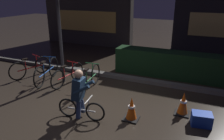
{
  "coord_description": "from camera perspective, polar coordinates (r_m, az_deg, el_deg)",
  "views": [
    {
      "loc": [
        2.37,
        -4.39,
        2.87
      ],
      "look_at": [
        0.2,
        0.6,
        0.9
      ],
      "focal_mm": 34.69,
      "sensor_mm": 36.0,
      "label": 1
    }
  ],
  "objects": [
    {
      "name": "traffic_cone_near",
      "position": [
        5.2,
        5.16,
        -10.13
      ],
      "size": [
        0.36,
        0.36,
        0.58
      ],
      "color": "black",
      "rests_on": "ground"
    },
    {
      "name": "hedge_row",
      "position": [
        7.89,
        18.2,
        1.06
      ],
      "size": [
        4.8,
        0.7,
        0.91
      ],
      "primitive_type": "cube",
      "color": "black",
      "rests_on": "ground"
    },
    {
      "name": "parked_bike_leftmost",
      "position": [
        8.23,
        -20.69,
        0.62
      ],
      "size": [
        0.57,
        1.53,
        0.73
      ],
      "rotation": [
        0.0,
        0.0,
        1.26
      ],
      "color": "black",
      "rests_on": "ground"
    },
    {
      "name": "parked_bike_center_right",
      "position": [
        6.64,
        -6.05,
        -2.44
      ],
      "size": [
        0.46,
        1.72,
        0.79
      ],
      "rotation": [
        0.0,
        0.0,
        1.67
      ],
      "color": "black",
      "rests_on": "ground"
    },
    {
      "name": "parked_bike_center_left",
      "position": [
        7.2,
        -11.56,
        -1.25
      ],
      "size": [
        0.46,
        1.52,
        0.71
      ],
      "rotation": [
        0.0,
        0.0,
        1.44
      ],
      "color": "black",
      "rests_on": "ground"
    },
    {
      "name": "blue_crate",
      "position": [
        5.43,
        22.51,
        -11.89
      ],
      "size": [
        0.48,
        0.38,
        0.3
      ],
      "primitive_type": "cube",
      "rotation": [
        0.0,
        0.0,
        0.15
      ],
      "color": "#193DB7",
      "rests_on": "ground"
    },
    {
      "name": "ground_plane",
      "position": [
        5.76,
        -4.28,
        -10.07
      ],
      "size": [
        40.0,
        40.0,
        0.0
      ],
      "primitive_type": "plane",
      "color": "#2D261E"
    },
    {
      "name": "sidewalk_curb",
      "position": [
        7.55,
        3.45,
        -2.0
      ],
      "size": [
        12.0,
        0.24,
        0.12
      ],
      "primitive_type": "cube",
      "color": "#56544F",
      "rests_on": "ground"
    },
    {
      "name": "traffic_cone_far",
      "position": [
        5.66,
        18.26,
        -8.41
      ],
      "size": [
        0.36,
        0.36,
        0.58
      ],
      "color": "black",
      "rests_on": "ground"
    },
    {
      "name": "cyclist",
      "position": [
        5.11,
        -8.47,
        -6.38
      ],
      "size": [
        1.19,
        0.5,
        1.25
      ],
      "rotation": [
        0.0,
        0.0,
        0.11
      ],
      "color": "black",
      "rests_on": "ground"
    },
    {
      "name": "storefront_left",
      "position": [
        12.58,
        -6.55,
        15.4
      ],
      "size": [
        5.26,
        0.54,
        3.83
      ],
      "color": "#383330",
      "rests_on": "ground"
    },
    {
      "name": "street_post",
      "position": [
        7.16,
        -13.4,
        7.51
      ],
      "size": [
        0.1,
        0.1,
        2.8
      ],
      "primitive_type": "cylinder",
      "color": "#2D2D33",
      "rests_on": "ground"
    },
    {
      "name": "parked_bike_left_mid",
      "position": [
        7.57,
        -16.83,
        -0.34
      ],
      "size": [
        0.51,
        1.7,
        0.8
      ],
      "rotation": [
        0.0,
        0.0,
        1.8
      ],
      "color": "black",
      "rests_on": "ground"
    }
  ]
}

